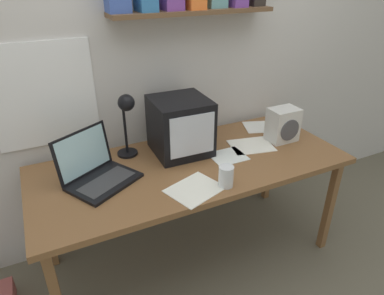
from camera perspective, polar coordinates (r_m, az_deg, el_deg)
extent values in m
plane|color=#665F4E|center=(2.46, 0.00, -17.29)|extent=(12.00, 12.00, 0.00)
cube|color=silver|center=(2.21, -5.45, 16.05)|extent=(5.60, 0.06, 2.60)
cube|color=white|center=(2.09, -23.49, 7.89)|extent=(0.56, 0.01, 0.59)
cube|color=brown|center=(2.14, 0.32, 21.71)|extent=(1.00, 0.18, 0.02)
cube|color=brown|center=(2.02, 0.00, -2.94)|extent=(1.83, 0.77, 0.03)
cube|color=brown|center=(2.47, 21.92, -9.03)|extent=(0.04, 0.05, 0.69)
cube|color=brown|center=(2.35, -23.26, -11.37)|extent=(0.04, 0.05, 0.69)
cube|color=brown|center=(2.85, 12.71, -2.31)|extent=(0.04, 0.05, 0.69)
cube|color=black|center=(2.07, -1.91, 3.63)|extent=(0.34, 0.34, 0.34)
cube|color=silver|center=(1.93, 0.01, 1.97)|extent=(0.27, 0.02, 0.24)
cube|color=black|center=(1.88, -14.38, -5.56)|extent=(0.42, 0.39, 0.02)
cube|color=#38383A|center=(1.87, -14.02, -5.50)|extent=(0.32, 0.26, 0.00)
cube|color=black|center=(1.92, -17.70, -0.83)|extent=(0.32, 0.21, 0.25)
cube|color=#A5D1DA|center=(1.92, -17.70, -0.83)|extent=(0.29, 0.19, 0.22)
cylinder|color=black|center=(2.14, -10.68, -0.92)|extent=(0.12, 0.12, 0.01)
cylinder|color=black|center=(2.06, -11.11, 3.40)|extent=(0.02, 0.02, 0.34)
sphere|color=black|center=(1.95, -10.91, 7.35)|extent=(0.10, 0.10, 0.10)
cylinder|color=white|center=(1.79, 5.69, -4.80)|extent=(0.08, 0.08, 0.12)
cylinder|color=yellow|center=(1.80, 5.66, -5.23)|extent=(0.07, 0.07, 0.08)
cube|color=silver|center=(2.31, 14.90, 3.70)|extent=(0.19, 0.14, 0.22)
cylinder|color=#4C4C51|center=(2.27, 16.00, 2.77)|extent=(0.14, 0.01, 0.14)
cube|color=white|center=(1.78, 0.48, -6.97)|extent=(0.32, 0.29, 0.00)
cube|color=white|center=(2.51, 10.99, 3.39)|extent=(0.25, 0.25, 0.00)
cube|color=white|center=(2.09, 6.02, -1.47)|extent=(0.21, 0.18, 0.00)
cube|color=white|center=(2.23, 9.83, 0.32)|extent=(0.30, 0.26, 0.00)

